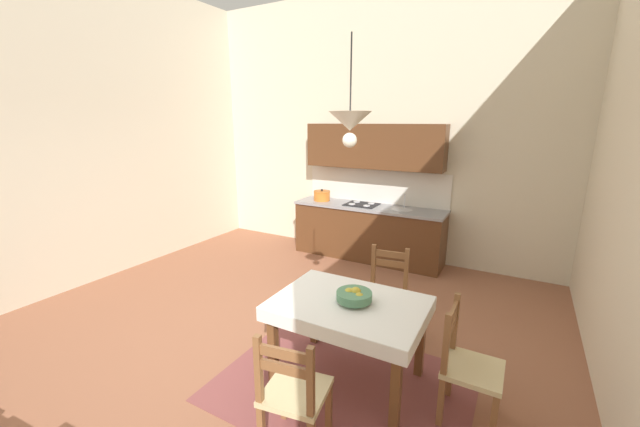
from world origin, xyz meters
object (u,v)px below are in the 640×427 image
at_px(dining_chair_window_side, 467,366).
at_px(pendant_lamp, 350,122).
at_px(dining_table, 349,316).
at_px(dining_chair_kitchen_side, 386,294).
at_px(dining_chair_camera_side, 293,394).
at_px(kitchen_cabinetry, 369,208).
at_px(fruit_bowl, 354,296).

xyz_separation_m(dining_chair_window_side, pendant_lamp, (-0.97, -0.08, 1.79)).
bearing_deg(dining_chair_window_side, dining_table, -177.29).
bearing_deg(dining_chair_window_side, dining_chair_kitchen_side, 137.64).
bearing_deg(dining_chair_kitchen_side, dining_chair_window_side, -42.36).
bearing_deg(dining_chair_camera_side, dining_table, 88.46).
height_order(dining_chair_camera_side, dining_chair_kitchen_side, same).
relative_size(dining_table, dining_chair_window_side, 1.37).
distance_m(dining_table, dining_chair_camera_side, 0.86).
distance_m(dining_table, dining_chair_kitchen_side, 0.92).
bearing_deg(dining_chair_camera_side, kitchen_cabinetry, 104.44).
height_order(dining_chair_camera_side, pendant_lamp, pendant_lamp).
distance_m(dining_chair_camera_side, fruit_bowl, 0.93).
xyz_separation_m(kitchen_cabinetry, pendant_lamp, (0.99, -2.98, 1.37)).
height_order(dining_chair_kitchen_side, fruit_bowl, dining_chair_kitchen_side).
bearing_deg(pendant_lamp, fruit_bowl, 41.59).
distance_m(kitchen_cabinetry, dining_table, 3.12).
height_order(dining_table, dining_chair_camera_side, dining_chair_camera_side).
bearing_deg(dining_chair_kitchen_side, kitchen_cabinetry, 116.54).
distance_m(kitchen_cabinetry, dining_chair_window_side, 3.53).
bearing_deg(dining_table, pendant_lamp, -105.20).
distance_m(dining_table, fruit_bowl, 0.20).
distance_m(kitchen_cabinetry, dining_chair_camera_side, 3.93).
xyz_separation_m(dining_chair_window_side, dining_chair_kitchen_side, (-0.94, 0.86, 0.00)).
relative_size(kitchen_cabinetry, dining_chair_kitchen_side, 2.67).
height_order(kitchen_cabinetry, dining_table, kitchen_cabinetry).
xyz_separation_m(kitchen_cabinetry, dining_table, (1.00, -2.95, -0.24)).
relative_size(kitchen_cabinetry, dining_chair_camera_side, 2.67).
relative_size(dining_chair_window_side, fruit_bowl, 3.10).
distance_m(dining_chair_window_side, dining_chair_kitchen_side, 1.27).
bearing_deg(pendant_lamp, dining_chair_kitchen_side, 87.91).
bearing_deg(pendant_lamp, dining_chair_window_side, 4.57).
bearing_deg(fruit_bowl, dining_table, -163.86).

